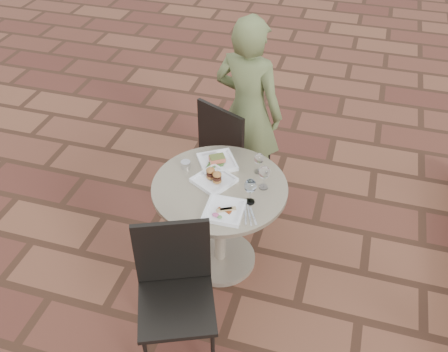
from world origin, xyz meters
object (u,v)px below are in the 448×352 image
(cafe_table, at_px, (220,213))
(plate_tuna, at_px, (224,210))
(chair_near, at_px, (175,282))
(diner, at_px, (248,112))
(chair_far, at_px, (229,144))
(plate_sliders, at_px, (214,178))
(plate_salmon, at_px, (217,162))

(cafe_table, relative_size, plate_tuna, 3.67)
(cafe_table, height_order, chair_near, chair_near)
(chair_near, bearing_deg, diner, 65.58)
(cafe_table, height_order, chair_far, chair_far)
(plate_sliders, height_order, plate_tuna, plate_sliders)
(chair_near, relative_size, plate_tuna, 3.80)
(diner, bearing_deg, plate_sliders, 101.73)
(plate_sliders, relative_size, plate_tuna, 1.29)
(plate_salmon, bearing_deg, plate_tuna, -67.69)
(cafe_table, height_order, diner, diner)
(chair_near, distance_m, plate_tuna, 0.53)
(cafe_table, xyz_separation_m, plate_salmon, (-0.09, 0.22, 0.26))
(cafe_table, bearing_deg, plate_salmon, 111.29)
(chair_near, height_order, plate_salmon, chair_near)
(chair_near, bearing_deg, chair_far, 69.75)
(cafe_table, relative_size, chair_far, 0.97)
(chair_far, height_order, diner, diner)
(chair_far, relative_size, chair_near, 1.00)
(chair_near, relative_size, plate_salmon, 2.81)
(diner, distance_m, plate_salmon, 0.64)
(plate_salmon, bearing_deg, diner, 85.06)
(cafe_table, distance_m, plate_tuna, 0.36)
(diner, distance_m, plate_tuna, 1.10)
(chair_near, xyz_separation_m, diner, (0.03, 1.56, 0.23))
(cafe_table, bearing_deg, plate_sliders, 149.05)
(plate_salmon, xyz_separation_m, plate_tuna, (0.19, -0.45, -0.00))
(chair_far, height_order, chair_near, same)
(plate_salmon, xyz_separation_m, plate_sliders, (0.04, -0.19, 0.01))
(plate_tuna, bearing_deg, diner, 96.80)
(chair_far, height_order, plate_salmon, chair_far)
(plate_sliders, xyz_separation_m, plate_tuna, (0.15, -0.26, -0.01))
(diner, xyz_separation_m, plate_sliders, (-0.02, -0.83, -0.02))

